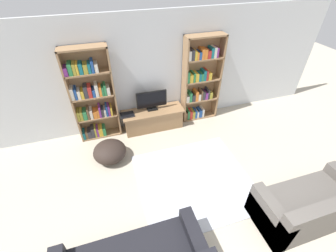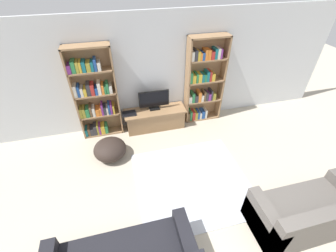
{
  "view_description": "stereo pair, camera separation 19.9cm",
  "coord_description": "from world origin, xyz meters",
  "px_view_note": "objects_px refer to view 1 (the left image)",
  "views": [
    {
      "loc": [
        -1.1,
        -0.37,
        3.47
      ],
      "look_at": [
        -0.04,
        3.01,
        0.7
      ],
      "focal_mm": 24.0,
      "sensor_mm": 36.0,
      "label": 1
    },
    {
      "loc": [
        -0.91,
        -0.43,
        3.47
      ],
      "look_at": [
        -0.04,
        3.01,
        0.7
      ],
      "focal_mm": 24.0,
      "sensor_mm": 36.0,
      "label": 2
    }
  ],
  "objects_px": {
    "tv_stand": "(153,119)",
    "beanbag_ottoman": "(110,152)",
    "television": "(152,100)",
    "laptop": "(127,115)",
    "couch_right_sofa": "(309,207)",
    "bookshelf_left": "(92,97)",
    "bookshelf_right": "(199,81)"
  },
  "relations": [
    {
      "from": "tv_stand",
      "to": "beanbag_ottoman",
      "type": "relative_size",
      "value": 2.17
    },
    {
      "from": "television",
      "to": "laptop",
      "type": "distance_m",
      "value": 0.66
    },
    {
      "from": "tv_stand",
      "to": "beanbag_ottoman",
      "type": "height_order",
      "value": "tv_stand"
    },
    {
      "from": "tv_stand",
      "to": "couch_right_sofa",
      "type": "relative_size",
      "value": 0.89
    },
    {
      "from": "tv_stand",
      "to": "beanbag_ottoman",
      "type": "bearing_deg",
      "value": -145.5
    },
    {
      "from": "bookshelf_left",
      "to": "laptop",
      "type": "bearing_deg",
      "value": -11.2
    },
    {
      "from": "bookshelf_left",
      "to": "television",
      "type": "distance_m",
      "value": 1.31
    },
    {
      "from": "bookshelf_right",
      "to": "television",
      "type": "bearing_deg",
      "value": -176.62
    },
    {
      "from": "bookshelf_left",
      "to": "beanbag_ottoman",
      "type": "xyz_separation_m",
      "value": [
        0.16,
        -0.9,
        -0.81
      ]
    },
    {
      "from": "bookshelf_right",
      "to": "tv_stand",
      "type": "distance_m",
      "value": 1.44
    },
    {
      "from": "bookshelf_right",
      "to": "television",
      "type": "xyz_separation_m",
      "value": [
        -1.21,
        -0.07,
        -0.27
      ]
    },
    {
      "from": "beanbag_ottoman",
      "to": "tv_stand",
      "type": "bearing_deg",
      "value": 34.5
    },
    {
      "from": "tv_stand",
      "to": "couch_right_sofa",
      "type": "distance_m",
      "value": 3.52
    },
    {
      "from": "bookshelf_left",
      "to": "laptop",
      "type": "distance_m",
      "value": 0.85
    },
    {
      "from": "bookshelf_left",
      "to": "beanbag_ottoman",
      "type": "bearing_deg",
      "value": -80.24
    },
    {
      "from": "bookshelf_left",
      "to": "television",
      "type": "xyz_separation_m",
      "value": [
        1.28,
        -0.07,
        -0.26
      ]
    },
    {
      "from": "tv_stand",
      "to": "beanbag_ottoman",
      "type": "distance_m",
      "value": 1.37
    },
    {
      "from": "laptop",
      "to": "beanbag_ottoman",
      "type": "xyz_separation_m",
      "value": [
        -0.52,
        -0.77,
        -0.3
      ]
    },
    {
      "from": "television",
      "to": "beanbag_ottoman",
      "type": "xyz_separation_m",
      "value": [
        -1.13,
        -0.83,
        -0.54
      ]
    },
    {
      "from": "television",
      "to": "beanbag_ottoman",
      "type": "bearing_deg",
      "value": -143.54
    },
    {
      "from": "tv_stand",
      "to": "television",
      "type": "height_order",
      "value": "television"
    },
    {
      "from": "couch_right_sofa",
      "to": "bookshelf_right",
      "type": "bearing_deg",
      "value": 99.39
    },
    {
      "from": "bookshelf_right",
      "to": "tv_stand",
      "type": "relative_size",
      "value": 1.44
    },
    {
      "from": "bookshelf_right",
      "to": "couch_right_sofa",
      "type": "height_order",
      "value": "bookshelf_right"
    },
    {
      "from": "bookshelf_left",
      "to": "tv_stand",
      "type": "relative_size",
      "value": 1.44
    },
    {
      "from": "laptop",
      "to": "tv_stand",
      "type": "bearing_deg",
      "value": 0.5
    },
    {
      "from": "tv_stand",
      "to": "couch_right_sofa",
      "type": "bearing_deg",
      "value": -60.49
    },
    {
      "from": "bookshelf_right",
      "to": "television",
      "type": "height_order",
      "value": "bookshelf_right"
    },
    {
      "from": "beanbag_ottoman",
      "to": "bookshelf_right",
      "type": "bearing_deg",
      "value": 21.16
    },
    {
      "from": "bookshelf_right",
      "to": "beanbag_ottoman",
      "type": "xyz_separation_m",
      "value": [
        -2.33,
        -0.9,
        -0.81
      ]
    },
    {
      "from": "couch_right_sofa",
      "to": "beanbag_ottoman",
      "type": "xyz_separation_m",
      "value": [
        -2.86,
        2.29,
        -0.09
      ]
    },
    {
      "from": "television",
      "to": "beanbag_ottoman",
      "type": "relative_size",
      "value": 1.06
    }
  ]
}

